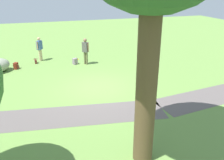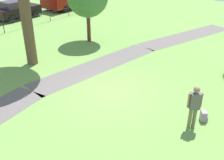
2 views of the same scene
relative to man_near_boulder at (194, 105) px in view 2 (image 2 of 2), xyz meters
The scene contains 6 objects.
ground_plane 4.03m from the man_near_boulder, 86.28° to the left, with size 48.00×48.00×0.00m, color olive.
footpath_segment_mid 6.61m from the man_near_boulder, 70.77° to the left, with size 8.15×2.75×0.01m.
footpath_segment_far 10.91m from the man_near_boulder, 23.98° to the left, with size 8.12×3.93×0.01m.
man_near_boulder is the anchor object (origin of this frame).
spare_backpack_on_lawn 1.06m from the man_near_boulder, 16.90° to the right, with size 0.34×0.35×0.40m.
parked_compact_green 18.97m from the man_near_boulder, 72.79° to the left, with size 3.89×1.74×1.56m.
Camera 2 is at (-8.23, -6.38, 6.00)m, focal length 42.98 mm.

